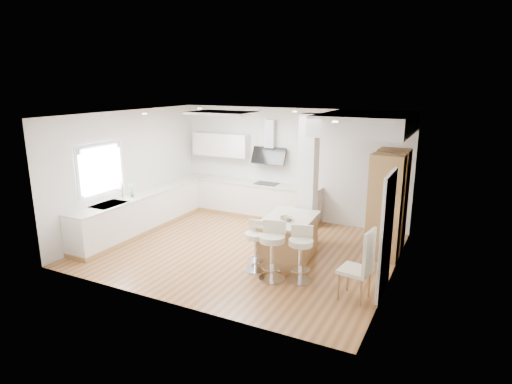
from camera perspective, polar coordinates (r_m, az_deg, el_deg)
The scene contains 18 objects.
ground at distance 9.07m, azimuth -1.71°, elevation -7.66°, with size 6.00×6.00×0.00m, color #9C6639.
ceiling at distance 9.07m, azimuth -1.71°, elevation -7.66°, with size 6.00×5.00×0.02m, color silver.
wall_back at distance 10.86m, azimuth 4.51°, elevation 3.72°, with size 6.00×0.04×2.80m, color silver.
wall_left at distance 10.38m, azimuth -16.54°, elevation 2.66°, with size 0.04×5.00×2.80m, color silver.
wall_right at distance 7.72m, azimuth 18.21°, elevation -1.42°, with size 0.04×5.00×2.80m, color silver.
skylight at distance 9.34m, azimuth -4.41°, elevation 10.46°, with size 4.10×2.10×0.06m.
window_left at distance 9.67m, azimuth -20.08°, elevation 3.32°, with size 0.06×1.28×1.07m.
doorway_right at distance 7.28m, azimuth 17.02°, elevation -5.59°, with size 0.05×1.00×2.10m.
counter_left at distance 10.57m, azimuth -14.13°, elevation -2.23°, with size 0.63×4.50×1.35m.
counter_back at distance 11.14m, azimuth -0.46°, elevation 0.33°, with size 3.62×0.63×2.50m.
pillar at distance 9.07m, azimuth 6.94°, elevation 1.52°, with size 0.35×0.35×2.80m.
soffit at distance 9.03m, azimuth 14.51°, elevation 8.82°, with size 1.78×2.20×0.40m.
oven_column at distance 9.03m, azimuth 17.23°, elevation -1.39°, with size 0.63×1.21×2.10m.
peninsula at distance 8.50m, azimuth 4.33°, elevation -6.16°, with size 1.02×1.46×0.92m.
bar_stool_a at distance 7.94m, azimuth 0.03°, elevation -6.88°, with size 0.46×0.46×0.94m.
bar_stool_b at distance 7.56m, azimuth 2.20°, elevation -7.46°, with size 0.56×0.56×1.06m.
bar_stool_c at distance 7.55m, azimuth 5.98°, elevation -7.86°, with size 0.54×0.54×0.99m.
dining_chair at distance 7.04m, azimuth 13.93°, elevation -9.19°, with size 0.53×0.53×1.20m.
Camera 1 is at (4.00, -7.39, 3.42)m, focal length 30.00 mm.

